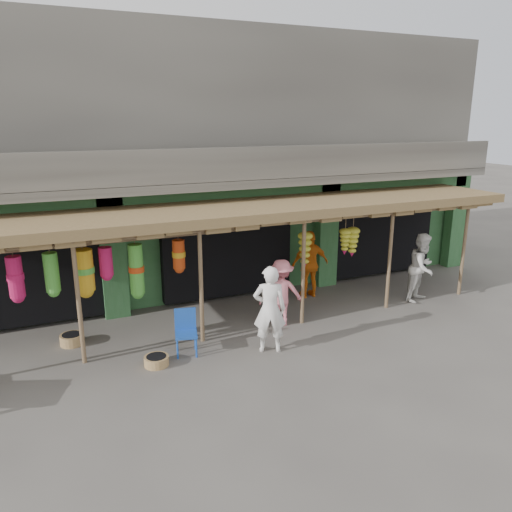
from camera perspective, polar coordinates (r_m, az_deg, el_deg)
name	(u,v)px	position (r m, az deg, el deg)	size (l,w,h in m)	color
ground	(261,326)	(11.94, 0.53, -8.05)	(80.00, 80.00, 0.00)	#514C47
building	(195,165)	(15.56, -6.94, 10.27)	(16.40, 6.80, 7.00)	gray
awning	(240,214)	(11.81, -1.80, 4.82)	(14.00, 2.70, 2.79)	brown
blue_chair	(186,329)	(10.61, -8.03, -8.27)	(0.54, 0.55, 0.94)	#1A48A9
basket_mid	(156,361)	(10.36, -11.31, -11.67)	(0.50, 0.50, 0.19)	#9A6845
basket_right	(72,339)	(11.73, -20.29, -8.93)	(0.50, 0.50, 0.23)	#997047
person_front	(270,309)	(10.42, 1.57, -6.11)	(0.68, 0.45, 1.87)	white
person_right	(422,267)	(14.00, 18.46, -1.24)	(0.90, 0.70, 1.85)	silver
person_vendor	(310,264)	(13.63, 6.19, -0.94)	(1.09, 0.45, 1.86)	orange
person_shopper	(281,292)	(11.79, 2.88, -4.19)	(1.03, 0.59, 1.60)	#DB7480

